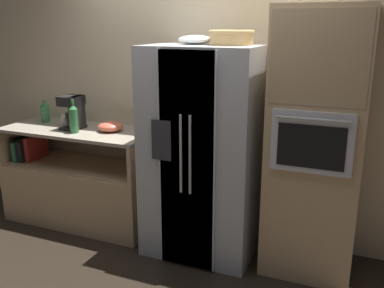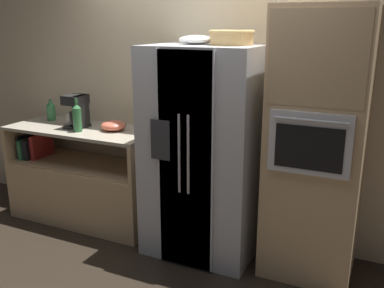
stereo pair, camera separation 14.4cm
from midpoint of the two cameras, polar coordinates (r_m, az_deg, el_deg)
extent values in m
plane|color=black|center=(3.95, -1.58, -13.20)|extent=(20.00, 20.00, 0.00)
cube|color=beige|center=(3.87, 0.79, 8.13)|extent=(12.00, 0.06, 2.80)
cube|color=tan|center=(4.44, -15.18, -6.31)|extent=(1.50, 0.64, 0.58)
cube|color=tan|center=(4.34, -15.46, -2.69)|extent=(1.44, 0.59, 0.02)
cube|color=tan|center=(4.77, -22.56, 0.35)|extent=(0.04, 0.64, 0.34)
cube|color=tan|center=(3.89, -7.11, -1.83)|extent=(0.04, 0.64, 0.34)
cube|color=#ADA38E|center=(4.25, -15.80, 1.76)|extent=(1.50, 0.64, 0.03)
cube|color=black|center=(4.72, -22.32, -0.26)|extent=(0.03, 0.34, 0.23)
cube|color=#337A4C|center=(4.69, -21.90, -0.52)|extent=(0.04, 0.40, 0.20)
cube|color=black|center=(4.66, -21.44, -0.54)|extent=(0.06, 0.35, 0.21)
cube|color=#B72D28|center=(4.61, -20.89, -0.43)|extent=(0.05, 0.29, 0.24)
cube|color=silver|center=(3.58, 0.49, -1.07)|extent=(0.92, 0.72, 1.75)
cube|color=silver|center=(3.26, -2.07, -2.80)|extent=(0.45, 0.02, 1.72)
cube|color=silver|center=(3.25, -1.88, -2.82)|extent=(0.45, 0.02, 1.72)
cylinder|color=#B2B2B7|center=(3.22, -2.80, -1.38)|extent=(0.02, 0.02, 0.61)
cylinder|color=#B2B2B7|center=(3.19, -1.57, -1.54)|extent=(0.02, 0.02, 0.61)
cube|color=#2D2D33|center=(3.28, -5.38, 0.48)|extent=(0.16, 0.01, 0.32)
cube|color=tan|center=(3.37, 15.08, -0.15)|extent=(0.68, 0.62, 2.05)
cube|color=silver|center=(3.03, 14.34, 0.18)|extent=(0.56, 0.04, 0.44)
cube|color=black|center=(3.02, 14.25, -0.39)|extent=(0.46, 0.01, 0.30)
cylinder|color=#B2B2B7|center=(2.95, 14.46, 3.18)|extent=(0.49, 0.02, 0.02)
cube|color=tan|center=(2.95, 15.15, 10.96)|extent=(0.64, 0.01, 0.63)
cylinder|color=tan|center=(3.39, 4.03, 13.87)|extent=(0.33, 0.33, 0.10)
torus|color=tan|center=(3.39, 4.05, 14.72)|extent=(0.35, 0.35, 0.03)
ellipsoid|color=white|center=(3.52, -0.76, 13.75)|extent=(0.27, 0.27, 0.07)
cylinder|color=#33723F|center=(4.08, -16.47, 2.96)|extent=(0.08, 0.08, 0.22)
cone|color=#33723F|center=(4.05, -16.61, 4.78)|extent=(0.08, 0.08, 0.04)
cylinder|color=#33723F|center=(4.04, -16.66, 5.38)|extent=(0.03, 0.03, 0.04)
cylinder|color=#33723F|center=(4.64, -19.82, 3.77)|extent=(0.09, 0.09, 0.16)
cone|color=#33723F|center=(4.62, -19.94, 5.02)|extent=(0.09, 0.09, 0.05)
cylinder|color=#33723F|center=(4.62, -19.97, 5.35)|extent=(0.03, 0.03, 0.02)
cylinder|color=silver|center=(4.44, -17.40, 3.07)|extent=(0.08, 0.08, 0.10)
torus|color=silver|center=(4.41, -16.96, 3.03)|extent=(0.07, 0.01, 0.07)
ellipsoid|color=#DB664C|center=(4.07, -11.84, 2.32)|extent=(0.23, 0.23, 0.09)
cube|color=black|center=(4.26, -16.51, 2.11)|extent=(0.18, 0.21, 0.02)
cylinder|color=black|center=(4.25, -16.74, 3.16)|extent=(0.11, 0.11, 0.13)
cube|color=black|center=(4.19, -16.04, 4.00)|extent=(0.06, 0.18, 0.32)
cube|color=black|center=(4.21, -16.79, 5.57)|extent=(0.18, 0.21, 0.09)
camera|label=1|loc=(0.07, -91.18, -0.33)|focal=40.00mm
camera|label=2|loc=(0.07, 88.82, 0.33)|focal=40.00mm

